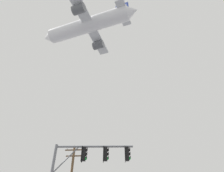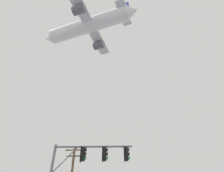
{
  "view_description": "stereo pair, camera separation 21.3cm",
  "coord_description": "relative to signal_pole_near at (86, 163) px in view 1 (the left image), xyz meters",
  "views": [
    {
      "loc": [
        0.06,
        -6.38,
        1.39
      ],
      "look_at": [
        -1.65,
        13.2,
        15.37
      ],
      "focal_mm": 29.18,
      "sensor_mm": 36.0,
      "label": 1
    },
    {
      "loc": [
        0.27,
        -6.36,
        1.39
      ],
      "look_at": [
        -1.65,
        13.2,
        15.37
      ],
      "focal_mm": 29.18,
      "sensor_mm": 36.0,
      "label": 2
    }
  ],
  "objects": [
    {
      "name": "signal_pole_near",
      "position": [
        0.0,
        0.0,
        0.0
      ],
      "size": [
        5.57,
        0.69,
        5.54
      ],
      "color": "slate",
      "rests_on": "ground"
    },
    {
      "name": "airplane",
      "position": [
        -6.32,
        16.99,
        38.93
      ],
      "size": [
        27.64,
        21.35,
        7.58
      ],
      "color": "white"
    }
  ]
}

